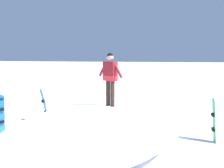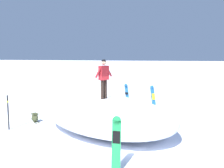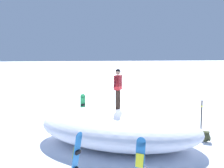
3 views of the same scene
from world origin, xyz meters
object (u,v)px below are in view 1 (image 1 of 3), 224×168
at_px(snowboard_primary_upright, 214,120).
at_px(snowboard_secondary_upright, 44,105).
at_px(snowboarder_standing, 110,74).
at_px(backpack_far, 14,133).
at_px(snowboard_tertiary_upright, 1,113).

relative_size(snowboard_primary_upright, snowboard_secondary_upright, 1.00).
height_order(snowboard_primary_upright, snowboard_secondary_upright, snowboard_secondary_upright).
distance_m(snowboarder_standing, snowboard_primary_upright, 4.13).
height_order(snowboard_primary_upright, backpack_far, snowboard_primary_upright).
height_order(snowboarder_standing, backpack_far, snowboarder_standing).
height_order(snowboarder_standing, snowboard_tertiary_upright, snowboarder_standing).
xyz_separation_m(snowboard_secondary_upright, backpack_far, (2.01, -0.06, -0.64)).
distance_m(snowboarder_standing, snowboard_secondary_upright, 4.51).
relative_size(snowboard_secondary_upright, snowboard_tertiary_upright, 1.01).
bearing_deg(snowboarder_standing, backpack_far, -89.44).
height_order(snowboard_secondary_upright, backpack_far, snowboard_secondary_upright).
bearing_deg(snowboard_tertiary_upright, snowboarder_standing, 86.20).
bearing_deg(snowboard_primary_upright, snowboard_tertiary_upright, -83.04).
distance_m(snowboarder_standing, snowboard_tertiary_upright, 4.91).
xyz_separation_m(snowboarder_standing, snowboard_primary_upright, (-1.30, 3.54, -1.68)).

